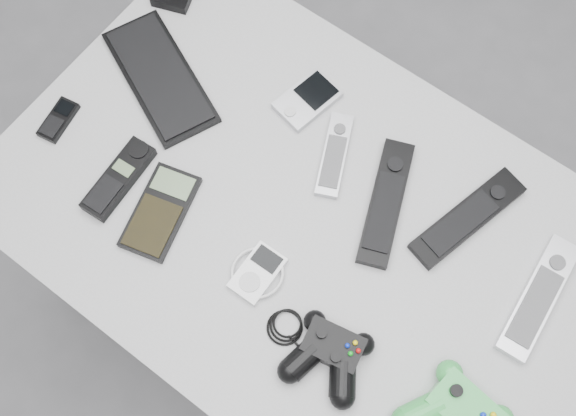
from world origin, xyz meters
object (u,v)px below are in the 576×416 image
Objects in this scene: pda_keyboard at (160,77)px; remote_black_a at (386,202)px; remote_silver_b at (539,297)px; mp3_player at (257,273)px; calculator at (160,212)px; cordless_handset at (119,178)px; controller_black at (330,353)px; mobile_phone at (58,120)px; remote_black_b at (468,217)px; pda at (307,100)px; remote_silver_a at (334,155)px; desk at (310,234)px.

pda_keyboard is 0.50m from remote_black_a.
pda_keyboard is at bearing 179.65° from remote_silver_b.
mp3_player is at bearing -152.72° from remote_silver_b.
remote_black_a is at bearing 24.19° from calculator.
cordless_handset is (-0.42, -0.25, 0.00)m from remote_black_a.
controller_black is (-0.23, -0.29, 0.01)m from remote_silver_b.
remote_black_a reaches higher than pda_keyboard.
cordless_handset is at bearing -179.22° from mp3_player.
pda_keyboard reaches higher than mobile_phone.
remote_black_b is at bearing 69.28° from controller_black.
remote_black_b reaches higher than pda.
remote_silver_a is 1.69× the size of mp3_player.
remote_silver_a reaches higher than mobile_phone.
controller_black reaches higher than mp3_player.
remote_black_a is 1.05× the size of remote_silver_b.
pda is 0.69× the size of calculator.
desk is at bearing -41.17° from pda.
pda_keyboard is 2.85× the size of mp3_player.
remote_silver_a is 0.73× the size of controller_black.
remote_black_b and remote_silver_b have the same top height.
pda_keyboard is 1.17× the size of remote_black_a.
mp3_player is (-0.11, -0.24, -0.00)m from remote_black_a.
pda and remote_silver_a have the same top height.
remote_silver_a is 0.53m from mobile_phone.
remote_black_a reaches higher than pda.
mobile_phone is 0.68m from controller_black.
desk is at bearing -167.42° from remote_silver_b.
pda is 0.51× the size of controller_black.
remote_silver_b is 1.00× the size of controller_black.
pda is 1.19× the size of mp3_player.
calculator is at bearing -177.40° from mp3_player.
controller_black is at bearing -84.86° from remote_black_b.
mobile_phone is at bearing 159.72° from calculator.
calculator is at bearing 165.11° from controller_black.
mobile_phone is 0.28m from calculator.
pda is (-0.15, 0.20, 0.08)m from desk.
pda_keyboard reaches higher than desk.
cordless_handset is at bearing -45.12° from pda_keyboard.
pda_keyboard is 1.74× the size of cordless_handset.
pda is 0.70× the size of remote_silver_a.
mp3_player is at bearing -135.01° from remote_black_a.
pda is at bearing 125.36° from remote_silver_a.
remote_silver_b is at bearing 4.50° from mobile_phone.
mobile_phone is at bearing -169.21° from remote_silver_b.
desk is 6.80× the size of remote_silver_a.
calculator is (-0.08, -0.34, -0.00)m from pda.
calculator is at bearing -129.84° from remote_black_b.
remote_black_b is 1.03× the size of controller_black.
remote_black_a is at bearing 64.95° from mp3_player.
remote_black_b reaches higher than mp3_player.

